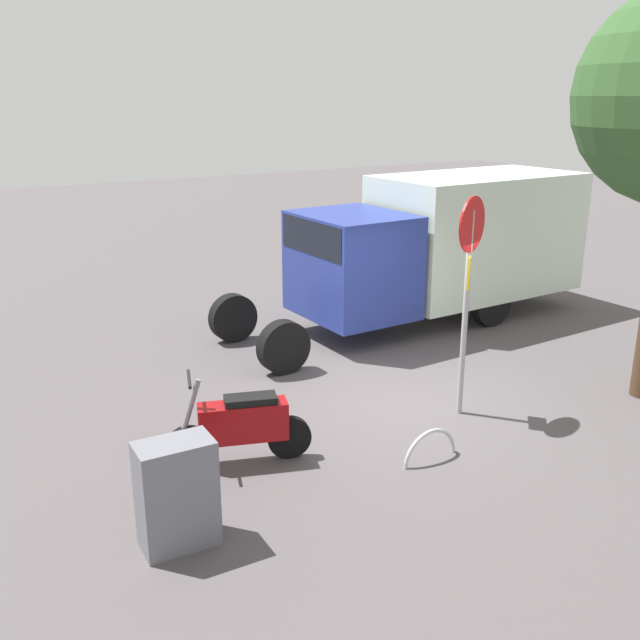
% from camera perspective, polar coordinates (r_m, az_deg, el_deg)
% --- Properties ---
extents(ground_plane, '(60.00, 60.00, 0.00)m').
position_cam_1_polar(ground_plane, '(11.04, 6.79, -5.99)').
color(ground_plane, '#4E484A').
extents(box_truck_near, '(7.76, 2.30, 2.88)m').
position_cam_1_polar(box_truck_near, '(14.50, 9.70, 6.24)').
color(box_truck_near, black).
rests_on(box_truck_near, ground).
extents(motorcycle, '(1.74, 0.80, 1.20)m').
position_cam_1_polar(motorcycle, '(8.90, -6.29, -8.35)').
color(motorcycle, black).
rests_on(motorcycle, ground).
extents(stop_sign, '(0.71, 0.33, 3.14)m').
position_cam_1_polar(stop_sign, '(9.88, 11.87, 3.74)').
color(stop_sign, '#9E9EA3').
rests_on(stop_sign, ground).
extents(utility_cabinet, '(0.79, 0.48, 1.15)m').
position_cam_1_polar(utility_cabinet, '(7.47, -11.45, -13.57)').
color(utility_cabinet, slate).
rests_on(utility_cabinet, ground).
extents(bike_rack_hoop, '(0.85, 0.07, 0.85)m').
position_cam_1_polar(bike_rack_hoop, '(9.24, 8.83, -11.06)').
color(bike_rack_hoop, '#B7B7BC').
rests_on(bike_rack_hoop, ground).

